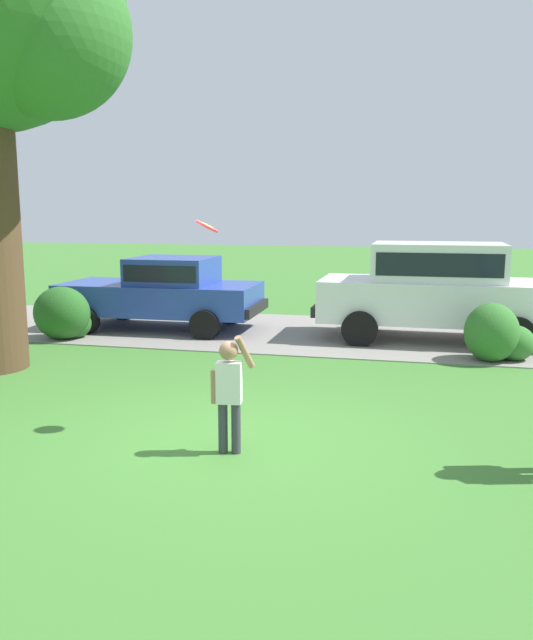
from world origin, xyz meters
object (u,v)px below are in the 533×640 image
object	(u,v)px
parked_suv	(437,286)
child_thrower	(229,387)
parked_sedan	(164,290)
frisbee	(207,226)

from	to	relation	value
parked_suv	child_thrower	size ratio (longest dim) A/B	3.66
parked_sedan	child_thrower	distance (m)	7.50
parked_sedan	parked_suv	world-z (taller)	parked_suv
parked_sedan	child_thrower	xyz separation A→B (m)	(3.43, -6.67, -0.13)
child_thrower	frisbee	bearing A→B (deg)	122.65
child_thrower	parked_suv	bearing A→B (deg)	71.57
parked_suv	frisbee	world-z (taller)	frisbee
parked_suv	frisbee	distance (m)	6.71
parked_sedan	parked_suv	bearing A→B (deg)	0.60
frisbee	parked_sedan	bearing A→B (deg)	116.54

